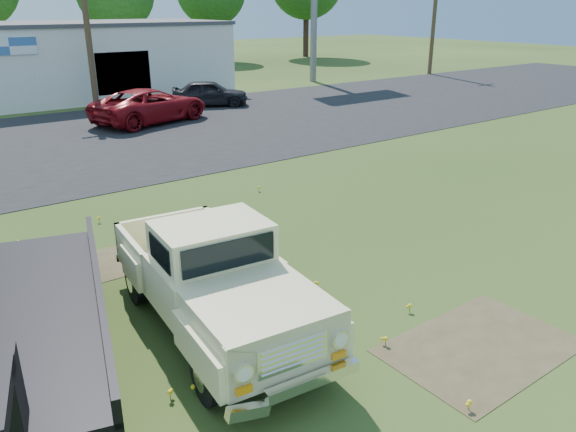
% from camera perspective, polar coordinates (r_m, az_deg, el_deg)
% --- Properties ---
extents(ground, '(140.00, 140.00, 0.00)m').
position_cam_1_polar(ground, '(10.36, 0.19, -8.53)').
color(ground, '#294014').
rests_on(ground, ground).
extents(asphalt_lot, '(90.00, 14.00, 0.02)m').
position_cam_1_polar(asphalt_lot, '(23.44, -22.53, 6.65)').
color(asphalt_lot, black).
rests_on(asphalt_lot, ground).
extents(dirt_patch_a, '(3.00, 2.00, 0.01)m').
position_cam_1_polar(dirt_patch_a, '(9.56, 18.93, -12.50)').
color(dirt_patch_a, '#493D27').
rests_on(dirt_patch_a, ground).
extents(dirt_patch_b, '(2.20, 1.60, 0.01)m').
position_cam_1_polar(dirt_patch_b, '(12.35, -17.29, -4.49)').
color(dirt_patch_b, '#493D27').
rests_on(dirt_patch_b, ground).
extents(commercial_building, '(14.20, 8.20, 4.15)m').
position_cam_1_polar(commercial_building, '(36.20, -18.79, 14.96)').
color(commercial_building, white).
rests_on(commercial_building, ground).
extents(utility_pole_mid, '(1.60, 0.30, 9.00)m').
position_cam_1_polar(utility_pole_mid, '(30.72, -19.87, 18.70)').
color(utility_pole_mid, '#483821').
rests_on(utility_pole_mid, ground).
extents(utility_pole_east, '(1.60, 0.30, 9.00)m').
position_cam_1_polar(utility_pole_east, '(45.93, 14.68, 19.50)').
color(utility_pole_east, '#483821').
rests_on(utility_pole_east, ground).
extents(vintage_pickup_truck, '(2.57, 5.44, 1.91)m').
position_cam_1_polar(vintage_pickup_truck, '(9.12, -7.56, -6.24)').
color(vintage_pickup_truck, beige).
rests_on(vintage_pickup_truck, ground).
extents(flatbed_trailer, '(3.81, 6.83, 1.77)m').
position_cam_1_polar(flatbed_trailer, '(9.21, -25.04, -8.38)').
color(flatbed_trailer, black).
rests_on(flatbed_trailer, ground).
extents(red_pickup, '(5.98, 3.97, 1.53)m').
position_cam_1_polar(red_pickup, '(26.62, -13.79, 10.82)').
color(red_pickup, maroon).
rests_on(red_pickup, ground).
extents(dark_sedan, '(4.22, 3.35, 1.35)m').
position_cam_1_polar(dark_sedan, '(30.56, -7.96, 12.25)').
color(dark_sedan, black).
rests_on(dark_sedan, ground).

